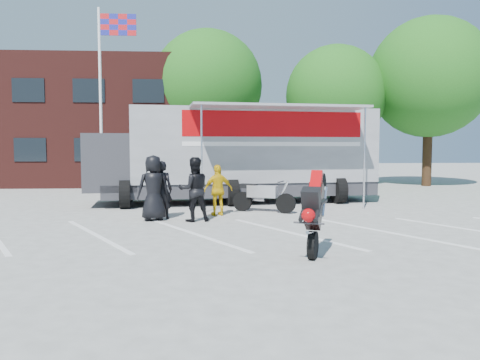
{
  "coord_description": "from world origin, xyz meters",
  "views": [
    {
      "loc": [
        -1.78,
        -10.43,
        2.14
      ],
      "look_at": [
        -1.06,
        1.43,
        1.3
      ],
      "focal_mm": 35.0,
      "sensor_mm": 36.0,
      "label": 1
    }
  ],
  "objects": [
    {
      "name": "ground",
      "position": [
        0.0,
        0.0,
        0.0
      ],
      "size": [
        100.0,
        100.0,
        0.0
      ],
      "primitive_type": "plane",
      "color": "#A8A8A3",
      "rests_on": "ground"
    },
    {
      "name": "parking_bay_lines",
      "position": [
        0.0,
        1.0,
        0.01
      ],
      "size": [
        18.09,
        13.33,
        0.01
      ],
      "primitive_type": "cube",
      "rotation": [
        0.0,
        0.0,
        0.52
      ],
      "color": "white",
      "rests_on": "ground"
    },
    {
      "name": "office_building",
      "position": [
        -10.0,
        18.0,
        3.5
      ],
      "size": [
        18.0,
        8.0,
        7.0
      ],
      "primitive_type": "cube",
      "color": "#451916",
      "rests_on": "ground"
    },
    {
      "name": "flagpole",
      "position": [
        -6.24,
        10.0,
        5.05
      ],
      "size": [
        1.61,
        0.12,
        8.0
      ],
      "color": "white",
      "rests_on": "ground"
    },
    {
      "name": "tree_left",
      "position": [
        -2.0,
        16.0,
        5.57
      ],
      "size": [
        6.12,
        6.12,
        8.64
      ],
      "color": "#382314",
      "rests_on": "ground"
    },
    {
      "name": "tree_mid",
      "position": [
        5.0,
        15.0,
        4.94
      ],
      "size": [
        5.44,
        5.44,
        7.68
      ],
      "color": "#382314",
      "rests_on": "ground"
    },
    {
      "name": "tree_right",
      "position": [
        10.0,
        14.5,
        5.88
      ],
      "size": [
        6.46,
        6.46,
        9.12
      ],
      "color": "#382314",
      "rests_on": "ground"
    },
    {
      "name": "transporter_truck",
      "position": [
        -0.67,
        7.56,
        0.0
      ],
      "size": [
        11.86,
        6.83,
        3.58
      ],
      "primitive_type": null,
      "rotation": [
        0.0,
        0.0,
        0.13
      ],
      "color": "#97999F",
      "rests_on": "ground"
    },
    {
      "name": "parked_motorcycle",
      "position": [
        -0.08,
        4.74,
        0.0
      ],
      "size": [
        2.29,
        1.58,
        1.14
      ],
      "primitive_type": null,
      "rotation": [
        0.0,
        0.0,
        1.14
      ],
      "color": "silver",
      "rests_on": "ground"
    },
    {
      "name": "stunt_bike_rider",
      "position": [
        0.36,
        -1.21,
        0.0
      ],
      "size": [
        1.27,
        1.7,
        1.82
      ],
      "primitive_type": null,
      "rotation": [
        0.0,
        0.0,
        -0.4
      ],
      "color": "black",
      "rests_on": "ground"
    },
    {
      "name": "spectator_leather_a",
      "position": [
        -3.48,
        3.23,
        0.95
      ],
      "size": [
        1.08,
        0.87,
        1.91
      ],
      "primitive_type": "imported",
      "rotation": [
        0.0,
        0.0,
        3.46
      ],
      "color": "black",
      "rests_on": "ground"
    },
    {
      "name": "spectator_leather_b",
      "position": [
        -3.28,
        3.56,
        0.87
      ],
      "size": [
        0.66,
        0.45,
        1.73
      ],
      "primitive_type": "imported",
      "rotation": [
        0.0,
        0.0,
        3.08
      ],
      "color": "black",
      "rests_on": "ground"
    },
    {
      "name": "spectator_leather_c",
      "position": [
        -2.3,
        2.99,
        0.93
      ],
      "size": [
        1.03,
        0.88,
        1.85
      ],
      "primitive_type": "imported",
      "rotation": [
        0.0,
        0.0,
        3.37
      ],
      "color": "black",
      "rests_on": "ground"
    },
    {
      "name": "spectator_hivis",
      "position": [
        -1.58,
        4.09,
        0.8
      ],
      "size": [
        1.01,
        0.64,
        1.59
      ],
      "primitive_type": "imported",
      "rotation": [
        0.0,
        0.0,
        3.44
      ],
      "color": "#DFB10B",
      "rests_on": "ground"
    }
  ]
}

